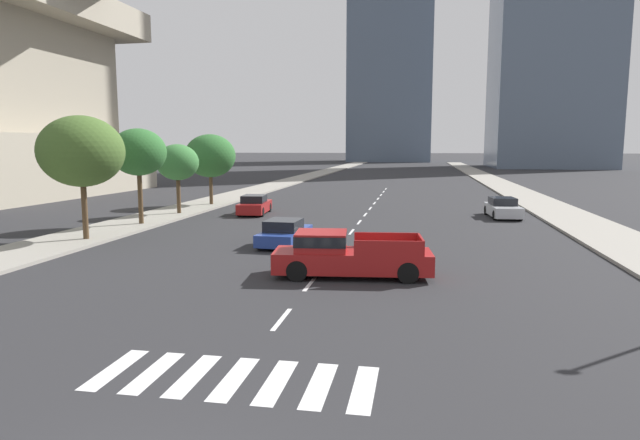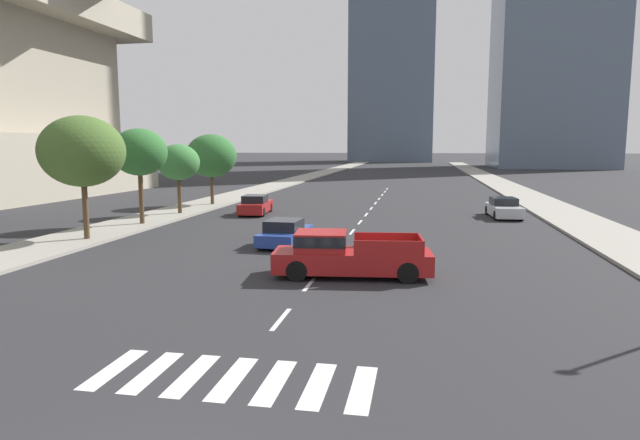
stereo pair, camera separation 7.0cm
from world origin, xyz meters
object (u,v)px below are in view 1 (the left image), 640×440
Objects in this scene: street_tree_nearest at (81,152)px; street_tree_second at (138,152)px; pickup_truck at (345,255)px; sedan_silver_0 at (503,208)px; street_tree_third at (177,162)px; street_tree_fourth at (210,156)px; sedan_blue_2 at (285,233)px; sedan_red_1 at (255,205)px.

street_tree_second is at bearing 90.00° from street_tree_nearest.
pickup_truck is 20.58m from sedan_silver_0.
street_tree_third is (-22.17, -2.79, 3.06)m from sedan_silver_0.
sedan_blue_2 is at bearing -57.91° from street_tree_fourth.
street_tree_fourth is at bearing 90.00° from street_tree_third.
street_tree_second is at bearing -90.00° from street_tree_third.
pickup_truck is at bearing -57.90° from street_tree_fourth.
street_tree_nearest is at bearing -62.06° from sedan_silver_0.
pickup_truck is 1.33× the size of sedan_red_1.
sedan_red_1 is (-8.83, 17.55, -0.18)m from pickup_truck.
sedan_red_1 is at bearing 26.14° from sedan_blue_2.
street_tree_second is 1.02× the size of street_tree_fourth.
street_tree_nearest is 1.08× the size of street_tree_second.
street_tree_second is (-10.11, 4.70, 3.85)m from sedan_blue_2.
street_tree_third is (-5.05, -1.50, 3.05)m from sedan_red_1.
street_tree_nearest is at bearing -90.00° from street_tree_second.
street_tree_second reaches higher than sedan_silver_0.
street_tree_third is 0.86× the size of street_tree_fourth.
street_tree_third reaches higher than sedan_silver_0.
street_tree_second is (-22.17, -8.12, 3.81)m from sedan_silver_0.
pickup_truck is 1.24× the size of street_tree_third.
pickup_truck is at bearing -145.44° from sedan_blue_2.
street_tree_fourth is (0.00, 11.42, -0.40)m from street_tree_second.
street_tree_third is (-13.88, 16.05, 2.87)m from pickup_truck.
sedan_red_1 is 13.99m from street_tree_nearest.
pickup_truck is 1.32× the size of sedan_silver_0.
pickup_truck is at bearing -158.84° from sedan_red_1.
sedan_red_1 is at bearing 16.49° from street_tree_third.
sedan_silver_0 is 1.00× the size of sedan_red_1.
street_tree_fourth is at bearing 34.54° from sedan_blue_2.
street_tree_second is at bearing -43.75° from pickup_truck.
sedan_blue_2 is (-3.77, 6.01, -0.23)m from pickup_truck.
street_tree_second is (-5.05, -6.83, 3.80)m from sedan_red_1.
street_tree_fourth is (-5.05, 4.59, 3.40)m from sedan_red_1.
sedan_red_1 is at bearing 53.52° from street_tree_second.
sedan_blue_2 is at bearing 5.18° from street_tree_nearest.
street_tree_fourth reaches higher than pickup_truck.
sedan_blue_2 is 10.89m from street_tree_nearest.
sedan_silver_0 is (8.29, 18.84, -0.20)m from pickup_truck.
street_tree_fourth reaches higher than sedan_red_1.
street_tree_third is 6.10m from street_tree_fourth.
street_tree_nearest is 1.10× the size of street_tree_fourth.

